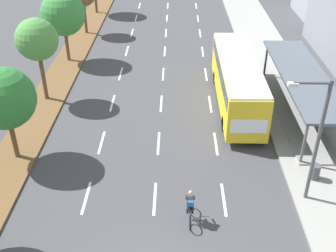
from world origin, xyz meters
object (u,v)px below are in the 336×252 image
cyclist (190,208)px  streetlight (315,135)px  median_tree_second (4,99)px  trash_bin (315,172)px  bus_shelter (305,90)px  median_tree_fourth (63,14)px  bus (237,78)px  median_tree_third (37,40)px

cyclist → streetlight: bearing=15.5°
cyclist → median_tree_second: size_ratio=0.33×
median_tree_second → trash_bin: (16.56, -1.76, -3.29)m
bus_shelter → trash_bin: bearing=-98.7°
median_tree_second → cyclist: bearing=-26.3°
bus_shelter → streetlight: 9.07m
cyclist → median_tree_fourth: size_ratio=0.31×
median_tree_second → median_tree_fourth: size_ratio=0.93×
bus → median_tree_fourth: size_ratio=1.92×
bus → median_tree_fourth: bearing=150.6°
bus → streetlight: streetlight is taller
cyclist → streetlight: streetlight is taller
bus → median_tree_third: (-13.57, 0.50, 2.46)m
median_tree_fourth → median_tree_third: bearing=-90.1°
median_tree_second → median_tree_third: 7.17m
streetlight → trash_bin: bearing=55.9°
median_tree_third → trash_bin: median_tree_third is taller
median_tree_third → median_tree_fourth: (0.02, 7.14, -0.36)m
median_tree_third → cyclist: bearing=-50.0°
bus_shelter → bus: bus is taller
cyclist → median_tree_fourth: (-10.04, 19.13, 3.38)m
cyclist → median_tree_second: bearing=153.7°
streetlight → trash_bin: streetlight is taller
cyclist → median_tree_third: (-10.06, 12.00, 3.74)m
bus_shelter → bus: (-4.28, 1.34, 0.20)m
streetlight → median_tree_second: bearing=168.0°
bus_shelter → median_tree_third: (-17.85, 1.83, 2.66)m
median_tree_fourth → trash_bin: size_ratio=6.92×
median_tree_second → median_tree_fourth: bearing=90.8°
cyclist → median_tree_third: bearing=130.0°
bus_shelter → streetlight: size_ratio=1.90×
bus_shelter → cyclist: size_ratio=6.78×
median_tree_fourth → trash_bin: bearing=-43.7°
cyclist → median_tree_fourth: bearing=117.7°
cyclist → trash_bin: cyclist is taller
bus → median_tree_third: 13.80m
median_tree_second → streetlight: size_ratio=0.84×
bus → median_tree_third: median_tree_third is taller
bus → streetlight: 10.32m
bus → trash_bin: 9.11m
cyclist → median_tree_fourth: median_tree_fourth is taller
median_tree_fourth → streetlight: (15.73, -17.56, -0.28)m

